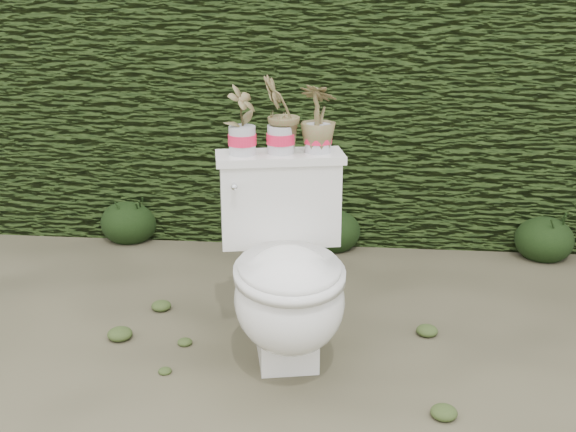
# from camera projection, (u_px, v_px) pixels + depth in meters

# --- Properties ---
(ground) EXTENTS (60.00, 60.00, 0.00)m
(ground) POSITION_uv_depth(u_px,v_px,m) (325.00, 343.00, 2.97)
(ground) COLOR brown
(ground) RESTS_ON ground
(hedge) EXTENTS (8.00, 1.00, 1.60)m
(hedge) POSITION_uv_depth(u_px,v_px,m) (340.00, 88.00, 4.21)
(hedge) COLOR #2B4015
(hedge) RESTS_ON ground
(toilet) EXTENTS (0.59, 0.76, 0.78)m
(toilet) POSITION_uv_depth(u_px,v_px,m) (287.00, 277.00, 2.73)
(toilet) COLOR white
(toilet) RESTS_ON ground
(potted_plant_left) EXTENTS (0.14, 0.16, 0.25)m
(potted_plant_left) POSITION_uv_depth(u_px,v_px,m) (242.00, 122.00, 2.76)
(potted_plant_left) COLOR #288336
(potted_plant_left) RESTS_ON toilet
(potted_plant_center) EXTENTS (0.20, 0.20, 0.29)m
(potted_plant_center) POSITION_uv_depth(u_px,v_px,m) (281.00, 117.00, 2.77)
(potted_plant_center) COLOR #288336
(potted_plant_center) RESTS_ON toilet
(potted_plant_right) EXTENTS (0.18, 0.18, 0.25)m
(potted_plant_right) POSITION_uv_depth(u_px,v_px,m) (318.00, 120.00, 2.79)
(potted_plant_right) COLOR #288336
(potted_plant_right) RESTS_ON toilet
(liriope_clump_1) EXTENTS (0.32, 0.32, 0.26)m
(liriope_clump_1) POSITION_uv_depth(u_px,v_px,m) (129.00, 217.00, 4.07)
(liriope_clump_1) COLOR black
(liriope_clump_1) RESTS_ON ground
(liriope_clump_2) EXTENTS (0.31, 0.31, 0.24)m
(liriope_clump_2) POSITION_uv_depth(u_px,v_px,m) (333.00, 226.00, 3.95)
(liriope_clump_2) COLOR black
(liriope_clump_2) RESTS_ON ground
(liriope_clump_3) EXTENTS (0.31, 0.31, 0.25)m
(liriope_clump_3) POSITION_uv_depth(u_px,v_px,m) (545.00, 235.00, 3.82)
(liriope_clump_3) COLOR black
(liriope_clump_3) RESTS_ON ground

